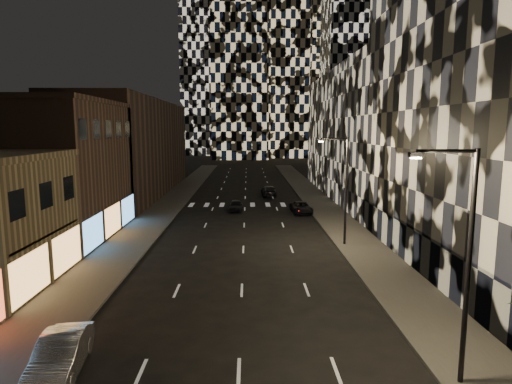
{
  "coord_description": "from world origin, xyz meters",
  "views": [
    {
      "loc": [
        0.39,
        -5.15,
        9.83
      ],
      "look_at": [
        0.89,
        20.77,
        6.0
      ],
      "focal_mm": 30.0,
      "sensor_mm": 36.0,
      "label": 1
    }
  ],
  "objects_px": {
    "streetlight_far": "(343,183)",
    "car_dark_midlane": "(236,205)",
    "streetlight_near": "(463,251)",
    "car_silver_parked": "(60,355)",
    "car_dark_oncoming": "(269,191)",
    "car_dark_rightlane": "(301,207)"
  },
  "relations": [
    {
      "from": "streetlight_far",
      "to": "car_dark_midlane",
      "type": "distance_m",
      "value": 18.98
    },
    {
      "from": "streetlight_far",
      "to": "car_dark_midlane",
      "type": "relative_size",
      "value": 2.33
    },
    {
      "from": "streetlight_near",
      "to": "car_silver_parked",
      "type": "relative_size",
      "value": 1.9
    },
    {
      "from": "car_dark_oncoming",
      "to": "car_dark_rightlane",
      "type": "bearing_deg",
      "value": 102.16
    },
    {
      "from": "car_silver_parked",
      "to": "car_dark_rightlane",
      "type": "bearing_deg",
      "value": 60.12
    },
    {
      "from": "streetlight_near",
      "to": "streetlight_far",
      "type": "relative_size",
      "value": 1.0
    },
    {
      "from": "streetlight_far",
      "to": "car_silver_parked",
      "type": "xyz_separation_m",
      "value": [
        -15.55,
        -18.91,
        -4.57
      ]
    },
    {
      "from": "car_dark_rightlane",
      "to": "car_dark_oncoming",
      "type": "bearing_deg",
      "value": 99.46
    },
    {
      "from": "streetlight_far",
      "to": "car_dark_midlane",
      "type": "xyz_separation_m",
      "value": [
        -9.43,
        15.79,
        -4.7
      ]
    },
    {
      "from": "car_dark_midlane",
      "to": "streetlight_near",
      "type": "bearing_deg",
      "value": -73.37
    },
    {
      "from": "streetlight_near",
      "to": "car_dark_midlane",
      "type": "bearing_deg",
      "value": 104.76
    },
    {
      "from": "car_dark_oncoming",
      "to": "car_dark_midlane",
      "type": "bearing_deg",
      "value": 67.3
    },
    {
      "from": "streetlight_far",
      "to": "car_dark_oncoming",
      "type": "distance_m",
      "value": 28.32
    },
    {
      "from": "streetlight_near",
      "to": "streetlight_far",
      "type": "xyz_separation_m",
      "value": [
        0.0,
        20.0,
        0.0
      ]
    },
    {
      "from": "streetlight_near",
      "to": "car_silver_parked",
      "type": "xyz_separation_m",
      "value": [
        -15.55,
        1.09,
        -4.57
      ]
    },
    {
      "from": "streetlight_far",
      "to": "car_dark_oncoming",
      "type": "relative_size",
      "value": 1.76
    },
    {
      "from": "car_dark_oncoming",
      "to": "streetlight_near",
      "type": "bearing_deg",
      "value": 94.44
    },
    {
      "from": "car_silver_parked",
      "to": "car_dark_midlane",
      "type": "xyz_separation_m",
      "value": [
        6.13,
        34.7,
        -0.12
      ]
    },
    {
      "from": "streetlight_near",
      "to": "streetlight_far",
      "type": "distance_m",
      "value": 20.0
    },
    {
      "from": "streetlight_far",
      "to": "car_dark_oncoming",
      "type": "xyz_separation_m",
      "value": [
        -4.85,
        27.51,
        -4.61
      ]
    },
    {
      "from": "car_dark_midlane",
      "to": "car_dark_rightlane",
      "type": "height_order",
      "value": "car_dark_rightlane"
    },
    {
      "from": "car_dark_midlane",
      "to": "car_dark_rightlane",
      "type": "relative_size",
      "value": 0.81
    }
  ]
}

